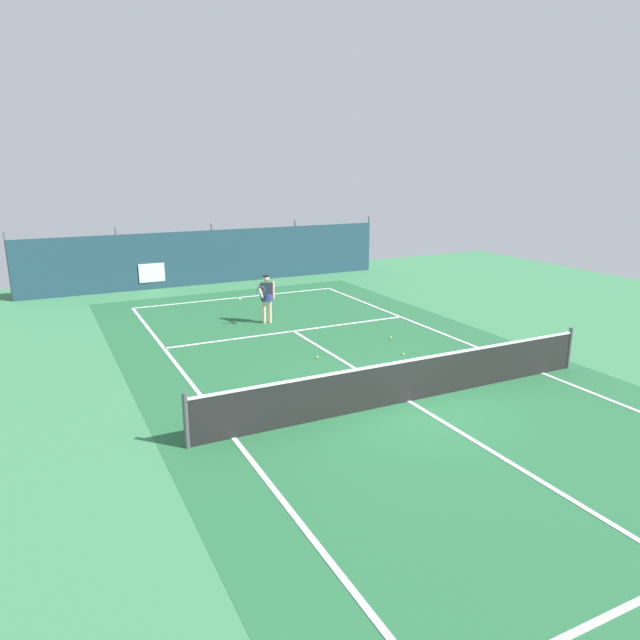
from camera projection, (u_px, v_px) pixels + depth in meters
name	position (u px, v px, depth m)	size (l,w,h in m)	color
ground_plane	(409.00, 401.00, 13.04)	(36.00, 36.00, 0.00)	#387A4C
court_surface	(409.00, 401.00, 13.03)	(11.02, 26.60, 0.01)	#236038
tennis_net	(409.00, 380.00, 12.90)	(10.12, 0.10, 1.10)	black
back_fence	(211.00, 267.00, 26.46)	(16.30, 0.98, 2.70)	#1E3D4C
tennis_player	(266.00, 295.00, 19.32)	(0.77, 0.71, 1.64)	#D8AD8C
tennis_ball_near_player	(403.00, 354.00, 16.22)	(0.07, 0.07, 0.07)	#CCDB33
tennis_ball_midcourt	(317.00, 357.00, 15.95)	(0.07, 0.07, 0.07)	#CCDB33
tennis_ball_by_sideline	(391.00, 338.00, 17.78)	(0.07, 0.07, 0.07)	#CCDB33
parked_car	(148.00, 263.00, 26.69)	(2.17, 4.28, 1.68)	silver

